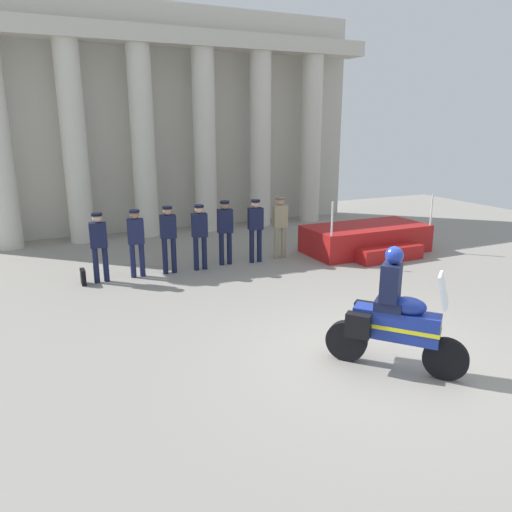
{
  "coord_description": "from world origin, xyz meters",
  "views": [
    {
      "loc": [
        -4.73,
        -5.56,
        3.59
      ],
      "look_at": [
        -0.86,
        2.81,
        1.09
      ],
      "focal_mm": 34.42,
      "sensor_mm": 36.0,
      "label": 1
    }
  ],
  "objects_px": {
    "officer_in_row_2": "(168,234)",
    "officer_in_row_3": "(200,232)",
    "officer_in_row_4": "(225,227)",
    "reviewing_stand": "(367,240)",
    "motorcycle_with_rider": "(391,319)",
    "officer_in_row_5": "(256,226)",
    "briefcase_on_ground": "(83,277)",
    "officer_in_row_1": "(136,238)",
    "officer_in_row_0": "(99,242)",
    "officer_in_row_6": "(280,222)"
  },
  "relations": [
    {
      "from": "officer_in_row_5",
      "to": "briefcase_on_ground",
      "type": "relative_size",
      "value": 4.66
    },
    {
      "from": "officer_in_row_6",
      "to": "officer_in_row_3",
      "type": "bearing_deg",
      "value": 11.76
    },
    {
      "from": "briefcase_on_ground",
      "to": "motorcycle_with_rider",
      "type": "bearing_deg",
      "value": -58.62
    },
    {
      "from": "officer_in_row_6",
      "to": "briefcase_on_ground",
      "type": "relative_size",
      "value": 4.67
    },
    {
      "from": "reviewing_stand",
      "to": "officer_in_row_0",
      "type": "bearing_deg",
      "value": 177.34
    },
    {
      "from": "reviewing_stand",
      "to": "officer_in_row_4",
      "type": "relative_size",
      "value": 2.09
    },
    {
      "from": "reviewing_stand",
      "to": "officer_in_row_1",
      "type": "xyz_separation_m",
      "value": [
        -6.47,
        0.4,
        0.59
      ]
    },
    {
      "from": "officer_in_row_3",
      "to": "briefcase_on_ground",
      "type": "bearing_deg",
      "value": 7.66
    },
    {
      "from": "officer_in_row_2",
      "to": "officer_in_row_0",
      "type": "bearing_deg",
      "value": 8.73
    },
    {
      "from": "reviewing_stand",
      "to": "officer_in_row_3",
      "type": "relative_size",
      "value": 2.12
    },
    {
      "from": "officer_in_row_5",
      "to": "briefcase_on_ground",
      "type": "distance_m",
      "value": 4.47
    },
    {
      "from": "officer_in_row_4",
      "to": "officer_in_row_6",
      "type": "bearing_deg",
      "value": -172.63
    },
    {
      "from": "officer_in_row_1",
      "to": "officer_in_row_2",
      "type": "relative_size",
      "value": 0.98
    },
    {
      "from": "officer_in_row_3",
      "to": "motorcycle_with_rider",
      "type": "bearing_deg",
      "value": 106.0
    },
    {
      "from": "motorcycle_with_rider",
      "to": "briefcase_on_ground",
      "type": "height_order",
      "value": "motorcycle_with_rider"
    },
    {
      "from": "reviewing_stand",
      "to": "officer_in_row_5",
      "type": "height_order",
      "value": "officer_in_row_5"
    },
    {
      "from": "officer_in_row_3",
      "to": "motorcycle_with_rider",
      "type": "relative_size",
      "value": 0.87
    },
    {
      "from": "officer_in_row_0",
      "to": "officer_in_row_2",
      "type": "xyz_separation_m",
      "value": [
        1.64,
        0.03,
        0.03
      ]
    },
    {
      "from": "officer_in_row_4",
      "to": "officer_in_row_6",
      "type": "xyz_separation_m",
      "value": [
        1.6,
        -0.01,
        0.0
      ]
    },
    {
      "from": "officer_in_row_2",
      "to": "officer_in_row_5",
      "type": "height_order",
      "value": "officer_in_row_5"
    },
    {
      "from": "officer_in_row_2",
      "to": "motorcycle_with_rider",
      "type": "relative_size",
      "value": 0.88
    },
    {
      "from": "briefcase_on_ground",
      "to": "officer_in_row_6",
      "type": "bearing_deg",
      "value": 1.96
    },
    {
      "from": "motorcycle_with_rider",
      "to": "briefcase_on_ground",
      "type": "bearing_deg",
      "value": 171.13
    },
    {
      "from": "officer_in_row_0",
      "to": "officer_in_row_1",
      "type": "relative_size",
      "value": 1.0
    },
    {
      "from": "officer_in_row_0",
      "to": "officer_in_row_1",
      "type": "distance_m",
      "value": 0.86
    },
    {
      "from": "officer_in_row_4",
      "to": "reviewing_stand",
      "type": "bearing_deg",
      "value": -179.55
    },
    {
      "from": "officer_in_row_1",
      "to": "officer_in_row_0",
      "type": "bearing_deg",
      "value": 11.37
    },
    {
      "from": "officer_in_row_2",
      "to": "officer_in_row_3",
      "type": "relative_size",
      "value": 1.01
    },
    {
      "from": "officer_in_row_2",
      "to": "officer_in_row_3",
      "type": "height_order",
      "value": "officer_in_row_2"
    },
    {
      "from": "officer_in_row_1",
      "to": "motorcycle_with_rider",
      "type": "xyz_separation_m",
      "value": [
        2.48,
        -6.2,
        -0.17
      ]
    },
    {
      "from": "officer_in_row_3",
      "to": "officer_in_row_4",
      "type": "bearing_deg",
      "value": -159.11
    },
    {
      "from": "officer_in_row_5",
      "to": "reviewing_stand",
      "type": "bearing_deg",
      "value": -179.19
    },
    {
      "from": "officer_in_row_0",
      "to": "officer_in_row_6",
      "type": "xyz_separation_m",
      "value": [
        4.77,
        0.17,
        0.03
      ]
    },
    {
      "from": "officer_in_row_4",
      "to": "briefcase_on_ground",
      "type": "distance_m",
      "value": 3.68
    },
    {
      "from": "officer_in_row_4",
      "to": "briefcase_on_ground",
      "type": "xyz_separation_m",
      "value": [
        -3.58,
        -0.18,
        -0.81
      ]
    },
    {
      "from": "reviewing_stand",
      "to": "officer_in_row_3",
      "type": "height_order",
      "value": "reviewing_stand"
    },
    {
      "from": "reviewing_stand",
      "to": "officer_in_row_5",
      "type": "xyz_separation_m",
      "value": [
        -3.34,
        0.4,
        0.62
      ]
    },
    {
      "from": "officer_in_row_2",
      "to": "reviewing_stand",
      "type": "bearing_deg",
      "value": -176.2
    },
    {
      "from": "officer_in_row_4",
      "to": "officer_in_row_6",
      "type": "distance_m",
      "value": 1.6
    },
    {
      "from": "reviewing_stand",
      "to": "officer_in_row_3",
      "type": "xyz_separation_m",
      "value": [
        -4.91,
        0.34,
        0.61
      ]
    },
    {
      "from": "officer_in_row_2",
      "to": "officer_in_row_3",
      "type": "xyz_separation_m",
      "value": [
        0.78,
        -0.03,
        -0.01
      ]
    },
    {
      "from": "officer_in_row_1",
      "to": "officer_in_row_5",
      "type": "height_order",
      "value": "officer_in_row_5"
    },
    {
      "from": "officer_in_row_1",
      "to": "briefcase_on_ground",
      "type": "bearing_deg",
      "value": 10.38
    },
    {
      "from": "officer_in_row_4",
      "to": "officer_in_row_2",
      "type": "bearing_deg",
      "value": 12.93
    },
    {
      "from": "officer_in_row_6",
      "to": "briefcase_on_ground",
      "type": "distance_m",
      "value": 5.25
    },
    {
      "from": "officer_in_row_3",
      "to": "officer_in_row_2",
      "type": "bearing_deg",
      "value": 5.1
    },
    {
      "from": "officer_in_row_2",
      "to": "officer_in_row_6",
      "type": "relative_size",
      "value": 0.99
    },
    {
      "from": "officer_in_row_6",
      "to": "briefcase_on_ground",
      "type": "bearing_deg",
      "value": 9.52
    },
    {
      "from": "reviewing_stand",
      "to": "officer_in_row_6",
      "type": "distance_m",
      "value": 2.68
    },
    {
      "from": "officer_in_row_3",
      "to": "briefcase_on_ground",
      "type": "relative_size",
      "value": 4.6
    }
  ]
}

